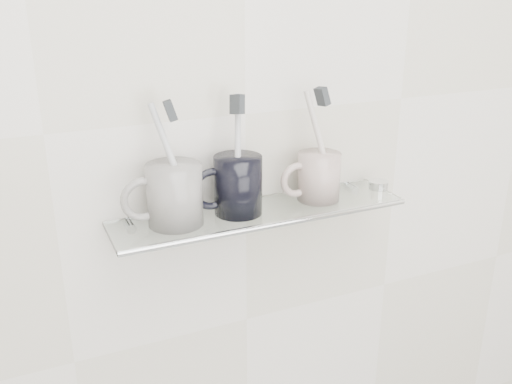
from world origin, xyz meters
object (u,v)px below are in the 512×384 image
mug_right (319,177)px  mug_center (238,185)px  shelf_glass (261,212)px  mug_left (175,195)px

mug_right → mug_center: bearing=-171.8°
shelf_glass → mug_right: bearing=2.5°
mug_center → mug_right: bearing=7.0°
shelf_glass → mug_center: 0.07m
mug_center → mug_left: bearing=-173.0°
shelf_glass → mug_center: mug_center is taller
mug_right → shelf_glass: bearing=-169.3°
shelf_glass → mug_center: size_ratio=5.15×
shelf_glass → mug_right: mug_right is taller
shelf_glass → mug_left: mug_left is taller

